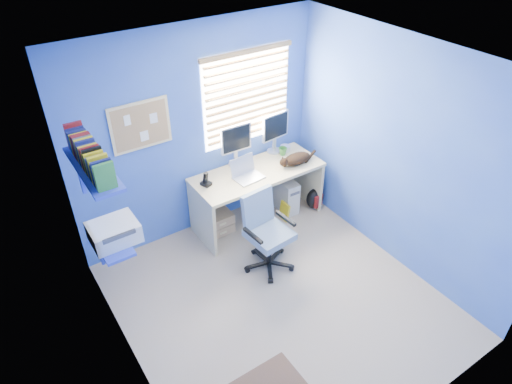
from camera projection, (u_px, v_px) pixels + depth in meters
floor at (279, 300)px, 4.77m from camera, size 3.00×3.20×0.00m
ceiling at (288, 68)px, 3.34m from camera, size 3.00×3.20×0.00m
wall_back at (198, 134)px, 5.14m from camera, size 3.00×0.01×2.50m
wall_front at (429, 327)px, 2.97m from camera, size 3.00×0.01×2.50m
wall_left at (120, 272)px, 3.37m from camera, size 0.01×3.20×2.50m
wall_right at (398, 157)px, 4.74m from camera, size 0.01×3.20×2.50m
desk at (258, 196)px, 5.68m from camera, size 1.61×0.65×0.74m
laptop at (249, 170)px, 5.27m from camera, size 0.35×0.29×0.22m
monitor_left at (235, 145)px, 5.43m from camera, size 0.40×0.13×0.54m
monitor_right at (274, 133)px, 5.69m from camera, size 0.41×0.16×0.54m
phone at (206, 179)px, 5.17m from camera, size 0.12×0.13×0.17m
mug at (283, 151)px, 5.75m from camera, size 0.10×0.09×0.10m
cd_spindle at (285, 148)px, 5.84m from camera, size 0.13×0.13×0.07m
cat at (297, 159)px, 5.57m from camera, size 0.38×0.21×0.13m
tower_pc at (284, 194)px, 5.97m from camera, size 0.21×0.45×0.45m
drawer_boxes at (217, 222)px, 5.62m from camera, size 0.35×0.28×0.27m
yellow_book at (284, 211)px, 5.83m from camera, size 0.03×0.17×0.24m
backpack at (315, 198)px, 6.02m from camera, size 0.29×0.24×0.29m
office_chair at (267, 241)px, 5.03m from camera, size 0.57×0.57×0.91m
window_blinds at (248, 97)px, 5.25m from camera, size 1.15×0.05×1.10m
corkboard at (141, 126)px, 4.66m from camera, size 0.64×0.02×0.52m
wall_shelves at (102, 196)px, 3.84m from camera, size 0.42×0.90×1.05m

